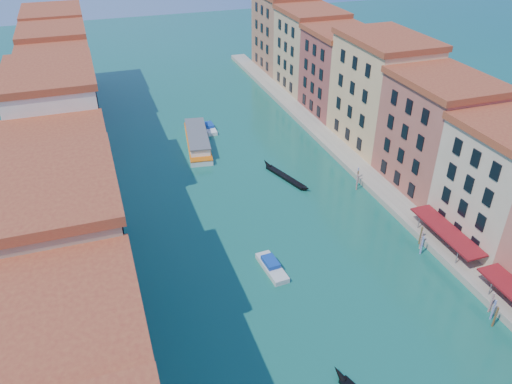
% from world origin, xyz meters
% --- Properties ---
extents(left_bank_palazzos, '(12.80, 128.40, 21.00)m').
position_xyz_m(left_bank_palazzos, '(-26.00, 64.68, 9.71)').
color(left_bank_palazzos, '#C8B88B').
rests_on(left_bank_palazzos, ground).
extents(right_bank_palazzos, '(12.80, 128.40, 21.00)m').
position_xyz_m(right_bank_palazzos, '(30.00, 65.00, 9.75)').
color(right_bank_palazzos, brown).
rests_on(right_bank_palazzos, ground).
extents(quay, '(4.00, 140.00, 1.00)m').
position_xyz_m(quay, '(22.00, 65.00, 0.50)').
color(quay, gray).
rests_on(quay, ground).
extents(mooring_poles_right, '(1.44, 54.24, 3.20)m').
position_xyz_m(mooring_poles_right, '(19.10, 28.80, 1.30)').
color(mooring_poles_right, brown).
rests_on(mooring_poles_right, ground).
extents(vaporetto_far, '(6.57, 18.24, 2.65)m').
position_xyz_m(vaporetto_far, '(-2.60, 81.96, 1.19)').
color(vaporetto_far, silver).
rests_on(vaporetto_far, ground).
extents(gondola_far, '(4.79, 12.30, 1.79)m').
position_xyz_m(gondola_far, '(8.68, 64.54, 0.37)').
color(gondola_far, black).
rests_on(gondola_far, ground).
extents(motorboat_mid, '(2.53, 6.56, 1.33)m').
position_xyz_m(motorboat_mid, '(-1.98, 42.58, 0.52)').
color(motorboat_mid, silver).
rests_on(motorboat_mid, ground).
extents(motorboat_far, '(2.11, 6.23, 1.28)m').
position_xyz_m(motorboat_far, '(1.37, 88.26, 0.50)').
color(motorboat_far, white).
rests_on(motorboat_far, ground).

